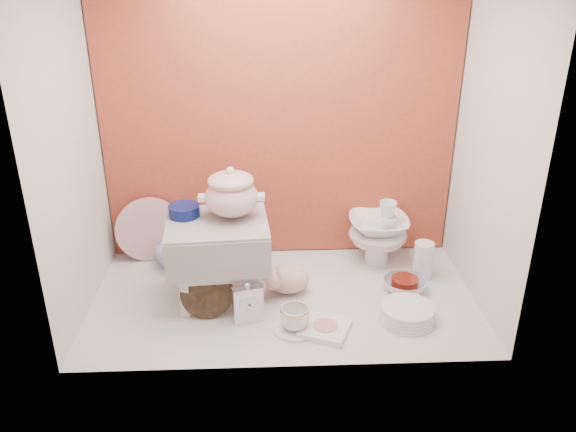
% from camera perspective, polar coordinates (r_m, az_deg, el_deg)
% --- Properties ---
extents(ground, '(1.80, 1.80, 0.00)m').
position_cam_1_polar(ground, '(2.81, -0.39, -7.98)').
color(ground, silver).
rests_on(ground, ground).
extents(niche_shell, '(1.86, 1.03, 1.53)m').
position_cam_1_polar(niche_shell, '(2.62, -0.60, 11.68)').
color(niche_shell, '#B6412D').
rests_on(niche_shell, ground).
extents(step_stool, '(0.48, 0.42, 0.40)m').
position_cam_1_polar(step_stool, '(2.74, -6.73, -4.31)').
color(step_stool, silver).
rests_on(step_stool, ground).
extents(soup_tureen, '(0.34, 0.34, 0.24)m').
position_cam_1_polar(soup_tureen, '(2.64, -5.54, 2.33)').
color(soup_tureen, white).
rests_on(soup_tureen, step_stool).
extents(cobalt_bowl, '(0.17, 0.17, 0.05)m').
position_cam_1_polar(cobalt_bowl, '(2.71, -10.06, 0.51)').
color(cobalt_bowl, '#0A154F').
rests_on(cobalt_bowl, step_stool).
extents(floral_platter, '(0.35, 0.13, 0.35)m').
position_cam_1_polar(floral_platter, '(3.15, -13.34, -1.28)').
color(floral_platter, white).
rests_on(floral_platter, ground).
extents(blue_white_vase, '(0.28, 0.28, 0.22)m').
position_cam_1_polar(blue_white_vase, '(3.09, -10.88, -2.89)').
color(blue_white_vase, white).
rests_on(blue_white_vase, ground).
extents(lacquer_tray, '(0.24, 0.09, 0.23)m').
position_cam_1_polar(lacquer_tray, '(2.65, -7.89, -7.45)').
color(lacquer_tray, black).
rests_on(lacquer_tray, ground).
extents(mantel_clock, '(0.14, 0.08, 0.19)m').
position_cam_1_polar(mantel_clock, '(2.61, -3.94, -8.40)').
color(mantel_clock, silver).
rests_on(mantel_clock, ground).
extents(plush_pig, '(0.29, 0.23, 0.15)m').
position_cam_1_polar(plush_pig, '(2.82, 0.01, -6.11)').
color(plush_pig, '#CFA592').
rests_on(plush_pig, ground).
extents(teacup_saucer, '(0.24, 0.24, 0.01)m').
position_cam_1_polar(teacup_saucer, '(2.60, 0.64, -10.91)').
color(teacup_saucer, white).
rests_on(teacup_saucer, ground).
extents(gold_rim_teacup, '(0.16, 0.16, 0.10)m').
position_cam_1_polar(gold_rim_teacup, '(2.56, 0.65, -9.87)').
color(gold_rim_teacup, white).
rests_on(gold_rim_teacup, teacup_saucer).
extents(lattice_dish, '(0.26, 0.26, 0.03)m').
position_cam_1_polar(lattice_dish, '(2.59, 3.62, -10.83)').
color(lattice_dish, white).
rests_on(lattice_dish, ground).
extents(dinner_plate_stack, '(0.32, 0.32, 0.07)m').
position_cam_1_polar(dinner_plate_stack, '(2.69, 11.49, -9.25)').
color(dinner_plate_stack, white).
rests_on(dinner_plate_stack, ground).
extents(crystal_bowl, '(0.24, 0.24, 0.06)m').
position_cam_1_polar(crystal_bowl, '(2.91, 11.25, -6.62)').
color(crystal_bowl, silver).
rests_on(crystal_bowl, ground).
extents(clear_glass_vase, '(0.13, 0.13, 0.19)m').
position_cam_1_polar(clear_glass_vase, '(3.01, 12.99, -4.23)').
color(clear_glass_vase, silver).
rests_on(clear_glass_vase, ground).
extents(porcelain_tower, '(0.40, 0.40, 0.35)m').
position_cam_1_polar(porcelain_tower, '(3.08, 8.75, -1.54)').
color(porcelain_tower, white).
rests_on(porcelain_tower, ground).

